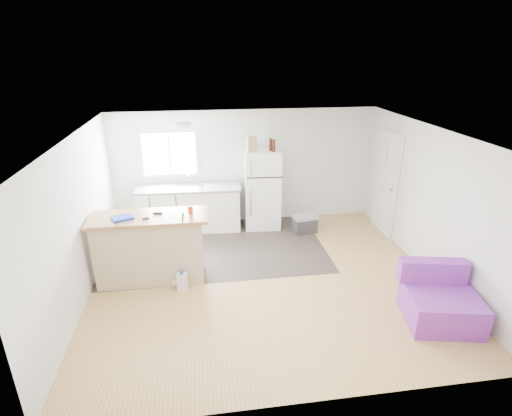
{
  "coord_description": "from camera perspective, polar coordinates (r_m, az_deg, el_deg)",
  "views": [
    {
      "loc": [
        -0.97,
        -5.58,
        3.55
      ],
      "look_at": [
        -0.04,
        0.7,
        0.99
      ],
      "focal_mm": 28.0,
      "sensor_mm": 36.0,
      "label": 1
    }
  ],
  "objects": [
    {
      "name": "vinyl_zone",
      "position": [
        7.7,
        -5.66,
        -5.6
      ],
      "size": [
        4.05,
        2.5,
        0.0
      ],
      "primitive_type": "cube",
      "color": "#312B24",
      "rests_on": "floor"
    },
    {
      "name": "bottle_left",
      "position": [
        7.96,
        2.55,
        8.91
      ],
      "size": [
        0.08,
        0.08,
        0.25
      ],
      "primitive_type": "cylinder",
      "rotation": [
        0.0,
        0.0,
        -0.18
      ],
      "color": "#37150A",
      "rests_on": "refrigerator"
    },
    {
      "name": "bottle_right",
      "position": [
        8.04,
        2.13,
        9.06
      ],
      "size": [
        0.08,
        0.08,
        0.25
      ],
      "primitive_type": "cylinder",
      "rotation": [
        0.0,
        0.0,
        -0.17
      ],
      "color": "#37150A",
      "rests_on": "refrigerator"
    },
    {
      "name": "ceiling_fixture",
      "position": [
        6.89,
        -10.41,
        11.66
      ],
      "size": [
        0.3,
        0.3,
        0.07
      ],
      "primitive_type": "cylinder",
      "color": "white",
      "rests_on": "ceiling"
    },
    {
      "name": "red_cup",
      "position": [
        6.36,
        -9.35,
        -0.22
      ],
      "size": [
        0.08,
        0.08,
        0.12
      ],
      "primitive_type": "cylinder",
      "rotation": [
        0.0,
        0.0,
        -0.05
      ],
      "color": "red",
      "rests_on": "peninsula"
    },
    {
      "name": "room",
      "position": [
        6.13,
        1.34,
        -0.59
      ],
      "size": [
        5.51,
        5.01,
        2.41
      ],
      "color": "#A98346",
      "rests_on": "ground"
    },
    {
      "name": "tool_b",
      "position": [
        6.3,
        -15.52,
        -1.43
      ],
      "size": [
        0.11,
        0.07,
        0.03
      ],
      "primitive_type": "cube",
      "rotation": [
        0.0,
        0.0,
        0.33
      ],
      "color": "black",
      "rests_on": "peninsula"
    },
    {
      "name": "kitchen_cabinets",
      "position": [
        8.35,
        -9.42,
        0.03
      ],
      "size": [
        2.12,
        0.74,
        1.22
      ],
      "rotation": [
        0.0,
        0.0,
        -0.04
      ],
      "color": "white",
      "rests_on": "floor"
    },
    {
      "name": "blue_tray",
      "position": [
        6.41,
        -18.55,
        -1.35
      ],
      "size": [
        0.36,
        0.32,
        0.04
      ],
      "primitive_type": "cube",
      "rotation": [
        0.0,
        0.0,
        0.43
      ],
      "color": "#142FC1",
      "rests_on": "peninsula"
    },
    {
      "name": "window",
      "position": [
        8.33,
        -12.26,
        7.56
      ],
      "size": [
        1.18,
        0.06,
        0.98
      ],
      "color": "white",
      "rests_on": "back_wall"
    },
    {
      "name": "tool_a",
      "position": [
        6.45,
        -13.88,
        -0.7
      ],
      "size": [
        0.14,
        0.06,
        0.03
      ],
      "primitive_type": "cube",
      "rotation": [
        0.0,
        0.0,
        -0.09
      ],
      "color": "black",
      "rests_on": "peninsula"
    },
    {
      "name": "cleaner_jug",
      "position": [
        6.44,
        -10.5,
        -10.31
      ],
      "size": [
        0.17,
        0.13,
        0.34
      ],
      "rotation": [
        0.0,
        0.0,
        -0.12
      ],
      "color": "silver",
      "rests_on": "floor"
    },
    {
      "name": "refrigerator",
      "position": [
        8.29,
        0.87,
        2.7
      ],
      "size": [
        0.76,
        0.72,
        1.63
      ],
      "rotation": [
        0.0,
        0.0,
        -0.06
      ],
      "color": "white",
      "rests_on": "floor"
    },
    {
      "name": "mop",
      "position": [
        6.54,
        -11.2,
        -9.0
      ],
      "size": [
        0.29,
        0.34,
        1.28
      ],
      "rotation": [
        0.0,
        0.0,
        0.52
      ],
      "color": "green",
      "rests_on": "floor"
    },
    {
      "name": "interior_door",
      "position": [
        8.42,
        18.1,
        3.33
      ],
      "size": [
        0.11,
        0.92,
        2.1
      ],
      "color": "white",
      "rests_on": "right_wall"
    },
    {
      "name": "cardboard_box",
      "position": [
        7.95,
        -0.67,
        9.09
      ],
      "size": [
        0.22,
        0.17,
        0.3
      ],
      "primitive_type": "cube",
      "rotation": [
        0.0,
        0.0,
        0.4
      ],
      "color": "tan",
      "rests_on": "refrigerator"
    },
    {
      "name": "cooler",
      "position": [
        8.27,
        6.95,
        -2.21
      ],
      "size": [
        0.52,
        0.4,
        0.37
      ],
      "rotation": [
        0.0,
        0.0,
        0.16
      ],
      "color": "#313133",
      "rests_on": "floor"
    },
    {
      "name": "peninsula",
      "position": [
        6.64,
        -14.86,
        -5.51
      ],
      "size": [
        1.83,
        0.72,
        1.12
      ],
      "rotation": [
        0.0,
        0.0,
        -0.02
      ],
      "color": "#C0B18A",
      "rests_on": "floor"
    },
    {
      "name": "purple_seat",
      "position": [
        6.22,
        24.76,
        -12.0
      ],
      "size": [
        1.1,
        1.06,
        0.77
      ],
      "rotation": [
        0.0,
        0.0,
        -0.21
      ],
      "color": "purple",
      "rests_on": "floor"
    }
  ]
}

